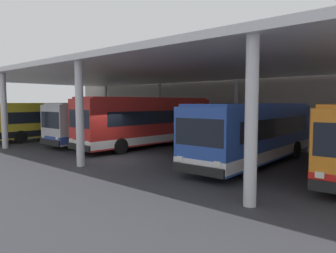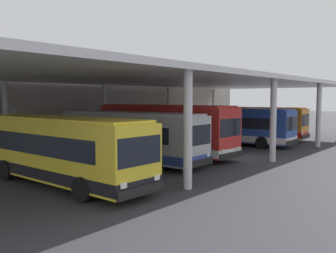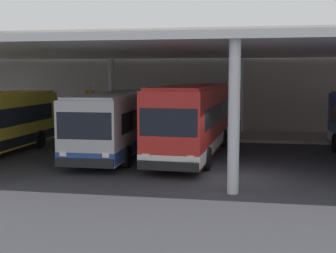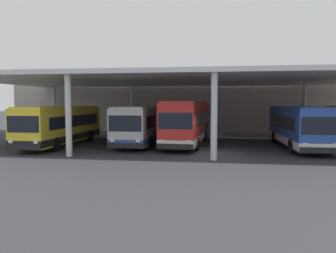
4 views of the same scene
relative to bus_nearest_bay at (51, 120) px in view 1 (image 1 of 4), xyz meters
The scene contains 11 objects.
ground_plane 12.68m from the bus_nearest_bay, 12.09° to the right, with size 200.00×200.00×0.00m, color #333338.
platform_kerb 15.39m from the bus_nearest_bay, 36.55° to the left, with size 42.00×4.50×0.18m, color gray.
station_building_facade 17.56m from the bus_nearest_bay, 45.16° to the left, with size 48.00×1.60×7.44m, color #ADA399.
canopy_shelter 13.14m from the bus_nearest_bay, 13.12° to the left, with size 40.00×17.00×5.55m.
bus_nearest_bay is the anchor object (origin of this frame).
bus_second_bay 6.49m from the bus_nearest_bay, 15.04° to the left, with size 2.79×10.55×3.17m.
bus_middle_bay 10.27m from the bus_nearest_bay, 11.60° to the left, with size 3.17×11.45×3.57m.
bus_far_bay 18.71m from the bus_nearest_bay, ahead, with size 2.83×10.56×3.17m.
bench_waiting 13.52m from the bus_nearest_bay, 42.90° to the left, with size 1.80×0.45×0.92m.
trash_bin 15.25m from the bus_nearest_bay, 37.30° to the left, with size 0.52×0.52×0.98m.
banner_sign 8.63m from the bus_nearest_bay, 74.35° to the left, with size 0.70×0.12×3.20m.
Camera 1 is at (13.53, -11.37, 3.25)m, focal length 33.19 mm.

